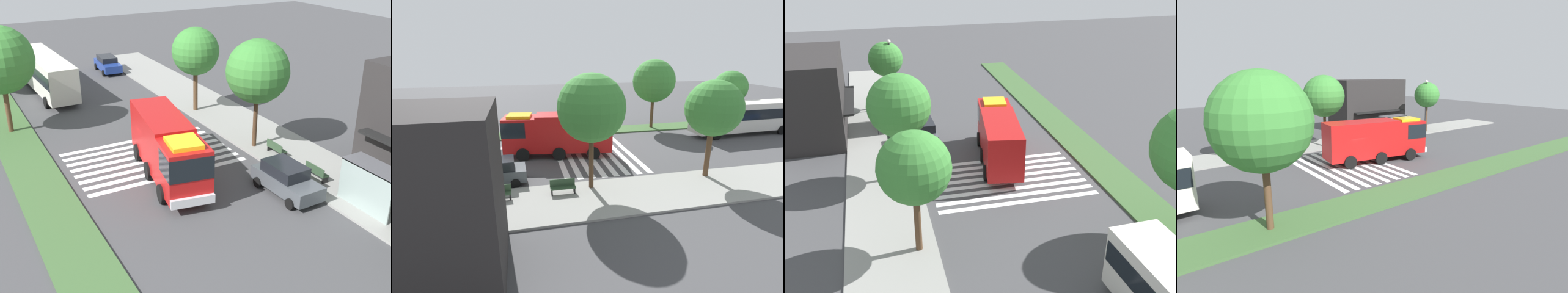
# 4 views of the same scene
# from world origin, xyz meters

# --- Properties ---
(ground_plane) EXTENTS (120.00, 120.00, 0.00)m
(ground_plane) POSITION_xyz_m (0.00, 0.00, 0.00)
(ground_plane) COLOR #424244
(sidewalk) EXTENTS (60.00, 4.95, 0.14)m
(sidewalk) POSITION_xyz_m (0.00, 8.46, 0.07)
(sidewalk) COLOR gray
(sidewalk) RESTS_ON ground_plane
(median_strip) EXTENTS (60.00, 3.00, 0.14)m
(median_strip) POSITION_xyz_m (0.00, -7.48, 0.07)
(median_strip) COLOR #3D6033
(median_strip) RESTS_ON ground_plane
(crosswalk) EXTENTS (6.75, 10.77, 0.01)m
(crosswalk) POSITION_xyz_m (-1.35, 0.00, 0.01)
(crosswalk) COLOR silver
(crosswalk) RESTS_ON ground_plane
(fire_truck) EXTENTS (9.68, 3.98, 3.72)m
(fire_truck) POSITION_xyz_m (2.01, -0.30, 2.10)
(fire_truck) COLOR #B71414
(fire_truck) RESTS_ON ground_plane
(parked_car_mid) EXTENTS (4.46, 2.20, 1.81)m
(parked_car_mid) POSITION_xyz_m (6.86, 4.78, 0.92)
(parked_car_mid) COLOR #474C51
(parked_car_mid) RESTS_ON ground_plane
(bus_stop_shelter) EXTENTS (3.50, 1.40, 2.46)m
(bus_stop_shelter) POSITION_xyz_m (10.48, 7.39, 1.89)
(bus_stop_shelter) COLOR #4C4C51
(bus_stop_shelter) RESTS_ON sidewalk
(bench_near_shelter) EXTENTS (1.60, 0.50, 0.90)m
(bench_near_shelter) POSITION_xyz_m (6.48, 7.40, 0.59)
(bench_near_shelter) COLOR #2D472D
(bench_near_shelter) RESTS_ON sidewalk
(bench_west_of_shelter) EXTENTS (1.60, 0.50, 0.90)m
(bench_west_of_shelter) POSITION_xyz_m (2.51, 7.40, 0.59)
(bench_west_of_shelter) COLOR #2D472D
(bench_west_of_shelter) RESTS_ON sidewalk
(street_lamp) EXTENTS (0.36, 0.36, 6.75)m
(street_lamp) POSITION_xyz_m (15.10, 6.58, 4.08)
(street_lamp) COLOR #2D2D30
(street_lamp) RESTS_ON sidewalk
(storefront_building) EXTENTS (9.68, 5.64, 6.89)m
(storefront_building) POSITION_xyz_m (10.65, 13.35, 3.44)
(storefront_building) COLOR #282626
(storefront_building) RESTS_ON ground_plane
(sidewalk_tree_far_west) EXTENTS (3.84, 3.84, 6.87)m
(sidewalk_tree_far_west) POSITION_xyz_m (-8.00, 6.98, 5.06)
(sidewalk_tree_far_west) COLOR #513823
(sidewalk_tree_far_west) RESTS_ON sidewalk
(sidewalk_tree_west) EXTENTS (4.27, 4.27, 7.45)m
(sidewalk_tree_west) POSITION_xyz_m (0.55, 6.98, 5.44)
(sidewalk_tree_west) COLOR #47301E
(sidewalk_tree_west) RESTS_ON sidewalk
(sidewalk_tree_east) EXTENTS (3.27, 3.27, 6.45)m
(sidewalk_tree_east) POSITION_xyz_m (15.64, 6.98, 4.92)
(sidewalk_tree_east) COLOR #513823
(sidewalk_tree_east) RESTS_ON sidewalk
(median_tree_west) EXTENTS (4.85, 4.85, 7.84)m
(median_tree_west) POSITION_xyz_m (-10.38, -7.48, 5.54)
(median_tree_west) COLOR #513823
(median_tree_west) RESTS_ON median_strip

